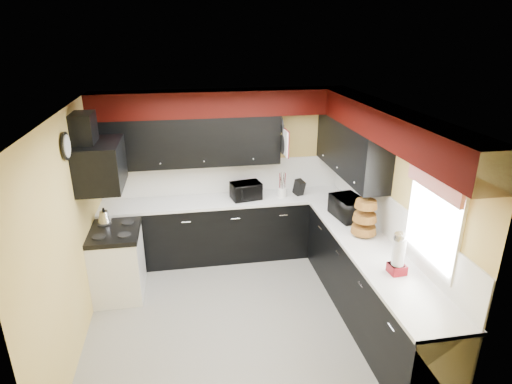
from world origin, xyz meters
The scene contains 35 objects.
ground centered at (0.00, 0.00, 0.00)m, with size 3.60×3.60×0.00m, color gray.
wall_back centered at (0.00, 1.80, 1.25)m, with size 3.60×0.06×2.50m, color #E0C666.
wall_right centered at (1.80, 0.00, 1.25)m, with size 0.06×3.60×2.50m, color #E0C666.
wall_left centered at (-1.80, 0.00, 1.25)m, with size 0.06×3.60×2.50m, color #E0C666.
ceiling centered at (0.00, 0.00, 2.50)m, with size 3.60×3.60×0.06m, color white.
cab_back centered at (0.00, 1.50, 0.45)m, with size 3.60×0.60×0.90m, color black.
cab_right centered at (1.50, -0.30, 0.45)m, with size 0.60×3.00×0.90m, color black.
counter_back centered at (0.00, 1.50, 0.92)m, with size 3.62×0.64×0.04m, color white.
counter_right centered at (1.50, -0.30, 0.92)m, with size 0.64×3.02×0.04m, color white.
splash_back centered at (0.00, 1.79, 1.19)m, with size 3.60×0.02×0.50m, color white.
splash_right centered at (1.79, 0.00, 1.19)m, with size 0.02×3.60×0.50m, color white.
upper_back centered at (-0.50, 1.62, 1.80)m, with size 2.60×0.35×0.70m, color black.
upper_right centered at (1.62, 0.90, 1.80)m, with size 0.35×1.80×0.70m, color black.
soffit_back centered at (0.00, 1.62, 2.33)m, with size 3.60×0.36×0.35m, color black.
soffit_right centered at (1.62, -0.18, 2.33)m, with size 0.36×3.24×0.35m, color black.
stove centered at (-1.50, 0.75, 0.43)m, with size 0.60×0.75×0.86m, color white.
cooktop centered at (-1.50, 0.75, 0.89)m, with size 0.62×0.77×0.06m, color black.
hood centered at (-1.55, 0.75, 1.78)m, with size 0.50×0.78×0.55m, color black.
hood_duct centered at (-1.68, 0.75, 2.20)m, with size 0.24×0.40×0.40m, color black.
window centered at (1.79, -0.90, 1.55)m, with size 0.03×0.86×0.96m, color white, non-canonical shape.
valance centered at (1.73, -0.90, 1.95)m, with size 0.04×0.88×0.20m, color red.
pan_top centered at (0.82, 1.55, 2.00)m, with size 0.03×0.22×0.40m, color black, non-canonical shape.
pan_mid centered at (0.82, 1.42, 1.75)m, with size 0.03×0.28×0.46m, color black, non-canonical shape.
pan_low centered at (0.82, 1.68, 1.72)m, with size 0.03×0.24×0.42m, color black, non-canonical shape.
cut_board centered at (0.83, 1.30, 1.80)m, with size 0.03×0.26×0.35m, color white.
baskets centered at (1.52, 0.05, 1.18)m, with size 0.27×0.27×0.50m, color brown, non-canonical shape.
clock centered at (-1.77, 0.25, 2.15)m, with size 0.03×0.30×0.30m, color black, non-canonical shape.
deco_plate centered at (1.77, -0.35, 2.25)m, with size 0.03×0.24×0.24m, color white, non-canonical shape.
toaster_oven centered at (0.29, 1.46, 1.06)m, with size 0.42×0.35×0.25m, color black.
microwave centered at (1.53, 0.57, 1.08)m, with size 0.51×0.34×0.28m, color black.
utensil_crock centered at (0.84, 1.45, 1.01)m, with size 0.13×0.13×0.14m, color white.
knife_block centered at (1.10, 1.48, 1.06)m, with size 0.11×0.15×0.23m, color black.
kettle centered at (-1.64, 0.99, 1.00)m, with size 0.18×0.18×0.16m, color #B7B7BC, non-canonical shape.
dispenser_a centered at (1.51, -0.83, 1.15)m, with size 0.16×0.16×0.43m, color #631004, non-canonical shape.
dispenser_b centered at (1.50, -0.82, 1.13)m, with size 0.14×0.14×0.38m, color #5F020C, non-canonical shape.
Camera 1 is at (-0.56, -4.32, 3.30)m, focal length 30.00 mm.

